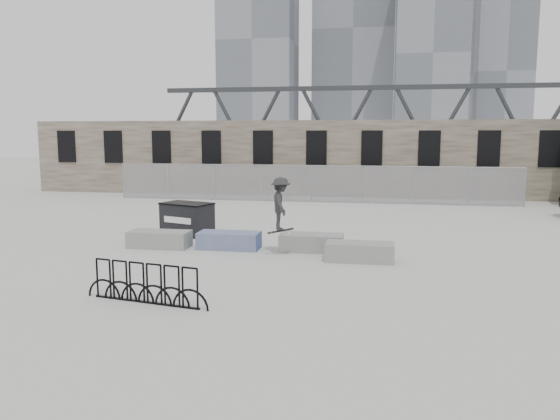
% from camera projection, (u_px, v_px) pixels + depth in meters
% --- Properties ---
extents(ground, '(120.00, 120.00, 0.00)m').
position_uv_depth(ground, '(263.00, 249.00, 17.71)').
color(ground, '#AEAEA9').
rests_on(ground, ground).
extents(stone_wall, '(36.00, 2.58, 4.50)m').
position_uv_depth(stone_wall, '(319.00, 158.00, 33.22)').
color(stone_wall, brown).
rests_on(stone_wall, ground).
extents(chainlink_fence, '(22.06, 0.06, 2.02)m').
position_uv_depth(chainlink_fence, '(311.00, 183.00, 29.74)').
color(chainlink_fence, gray).
rests_on(chainlink_fence, ground).
extents(planter_far_left, '(2.00, 0.90, 0.54)m').
position_uv_depth(planter_far_left, '(159.00, 238.00, 18.00)').
color(planter_far_left, gray).
rests_on(planter_far_left, ground).
extents(planter_center_left, '(2.00, 0.90, 0.54)m').
position_uv_depth(planter_center_left, '(229.00, 240.00, 17.80)').
color(planter_center_left, navy).
rests_on(planter_center_left, ground).
extents(planter_center_right, '(2.00, 0.90, 0.54)m').
position_uv_depth(planter_center_right, '(311.00, 242.00, 17.45)').
color(planter_center_right, gray).
rests_on(planter_center_right, ground).
extents(planter_offset, '(2.00, 0.90, 0.54)m').
position_uv_depth(planter_offset, '(360.00, 251.00, 16.08)').
color(planter_offset, gray).
rests_on(planter_offset, ground).
extents(dumpster, '(2.09, 1.66, 1.20)m').
position_uv_depth(dumpster, '(187.00, 219.00, 20.19)').
color(dumpster, black).
rests_on(dumpster, ground).
extents(bike_rack, '(3.10, 0.62, 0.90)m').
position_uv_depth(bike_rack, '(145.00, 284.00, 12.05)').
color(bike_rack, black).
rests_on(bike_rack, ground).
extents(skyline_towers, '(58.00, 28.00, 48.00)m').
position_uv_depth(skyline_towers, '(358.00, 45.00, 106.39)').
color(skyline_towers, slate).
rests_on(skyline_towers, ground).
extents(truss_bridge, '(70.00, 3.00, 9.80)m').
position_uv_depth(truss_bridge, '(431.00, 130.00, 68.95)').
color(truss_bridge, '#2D3033').
rests_on(truss_bridge, ground).
extents(skateboarder, '(0.88, 1.17, 1.72)m').
position_uv_depth(skateboarder, '(281.00, 204.00, 16.42)').
color(skateboarder, '#27272A').
rests_on(skateboarder, ground).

